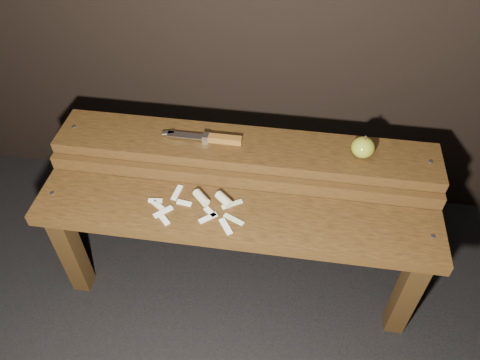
# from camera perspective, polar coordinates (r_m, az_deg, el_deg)

# --- Properties ---
(ground) EXTENTS (60.00, 60.00, 0.00)m
(ground) POSITION_cam_1_polar(r_m,az_deg,el_deg) (1.73, -0.30, -11.88)
(ground) COLOR black
(bench_front_tier) EXTENTS (1.20, 0.20, 0.42)m
(bench_front_tier) POSITION_cam_1_polar(r_m,az_deg,el_deg) (1.41, -0.73, -6.25)
(bench_front_tier) COLOR black
(bench_front_tier) RESTS_ON ground
(bench_rear_tier) EXTENTS (1.20, 0.21, 0.50)m
(bench_rear_tier) POSITION_cam_1_polar(r_m,az_deg,el_deg) (1.51, 0.59, 1.89)
(bench_rear_tier) COLOR black
(bench_rear_tier) RESTS_ON ground
(apple) EXTENTS (0.07, 0.07, 0.07)m
(apple) POSITION_cam_1_polar(r_m,az_deg,el_deg) (1.45, 14.76, 3.87)
(apple) COLOR olive
(apple) RESTS_ON bench_rear_tier
(knife) EXTENTS (0.26, 0.03, 0.02)m
(knife) POSITION_cam_1_polar(r_m,az_deg,el_deg) (1.46, -3.10, 5.10)
(knife) COLOR brown
(knife) RESTS_ON bench_rear_tier
(apple_scraps) EXTENTS (0.30, 0.17, 0.03)m
(apple_scraps) POSITION_cam_1_polar(r_m,az_deg,el_deg) (1.38, -4.31, -2.84)
(apple_scraps) COLOR beige
(apple_scraps) RESTS_ON bench_front_tier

